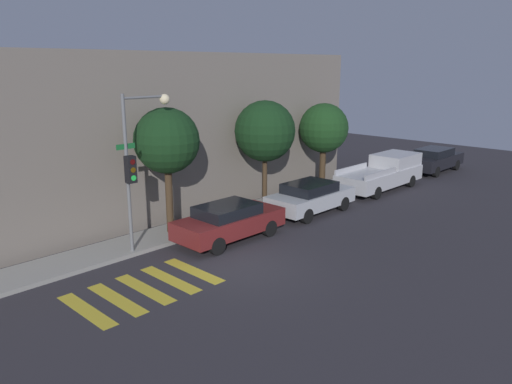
{
  "coord_description": "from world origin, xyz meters",
  "views": [
    {
      "loc": [
        -10.71,
        -10.95,
        6.4
      ],
      "look_at": [
        2.79,
        2.1,
        1.6
      ],
      "focal_mm": 35.0,
      "sensor_mm": 36.0,
      "label": 1
    }
  ],
  "objects_px": {
    "sedan_middle": "(311,197)",
    "tree_midblock": "(265,131)",
    "tree_near_corner": "(167,141)",
    "sedan_far_end": "(434,159)",
    "pickup_truck": "(384,173)",
    "sedan_near_corner": "(229,221)",
    "tree_far_end": "(324,129)",
    "traffic_light_pole": "(138,153)"
  },
  "relations": [
    {
      "from": "sedan_far_end",
      "to": "tree_midblock",
      "type": "relative_size",
      "value": 0.93
    },
    {
      "from": "sedan_middle",
      "to": "tree_far_end",
      "type": "bearing_deg",
      "value": 29.68
    },
    {
      "from": "pickup_truck",
      "to": "tree_far_end",
      "type": "height_order",
      "value": "tree_far_end"
    },
    {
      "from": "traffic_light_pole",
      "to": "sedan_near_corner",
      "type": "bearing_deg",
      "value": -23.25
    },
    {
      "from": "sedan_near_corner",
      "to": "sedan_middle",
      "type": "xyz_separation_m",
      "value": [
        4.91,
        0.0,
        -0.0
      ]
    },
    {
      "from": "sedan_near_corner",
      "to": "tree_near_corner",
      "type": "relative_size",
      "value": 0.88
    },
    {
      "from": "sedan_middle",
      "to": "sedan_far_end",
      "type": "relative_size",
      "value": 0.94
    },
    {
      "from": "sedan_middle",
      "to": "tree_near_corner",
      "type": "distance_m",
      "value": 7.05
    },
    {
      "from": "pickup_truck",
      "to": "tree_near_corner",
      "type": "distance_m",
      "value": 12.82
    },
    {
      "from": "sedan_near_corner",
      "to": "tree_far_end",
      "type": "xyz_separation_m",
      "value": [
        8.53,
        2.06,
        2.51
      ]
    },
    {
      "from": "sedan_near_corner",
      "to": "sedan_far_end",
      "type": "distance_m",
      "value": 17.2
    },
    {
      "from": "sedan_near_corner",
      "to": "pickup_truck",
      "type": "xyz_separation_m",
      "value": [
        11.17,
        0.0,
        0.12
      ]
    },
    {
      "from": "sedan_far_end",
      "to": "pickup_truck",
      "type": "bearing_deg",
      "value": 180.0
    },
    {
      "from": "sedan_far_end",
      "to": "tree_midblock",
      "type": "bearing_deg",
      "value": 171.02
    },
    {
      "from": "sedan_middle",
      "to": "tree_near_corner",
      "type": "bearing_deg",
      "value": 161.29
    },
    {
      "from": "sedan_middle",
      "to": "traffic_light_pole",
      "type": "bearing_deg",
      "value": 170.83
    },
    {
      "from": "tree_midblock",
      "to": "tree_far_end",
      "type": "relative_size",
      "value": 1.08
    },
    {
      "from": "sedan_near_corner",
      "to": "sedan_far_end",
      "type": "bearing_deg",
      "value": 0.0
    },
    {
      "from": "sedan_middle",
      "to": "tree_far_end",
      "type": "height_order",
      "value": "tree_far_end"
    },
    {
      "from": "tree_near_corner",
      "to": "sedan_far_end",
      "type": "bearing_deg",
      "value": -6.4
    },
    {
      "from": "sedan_middle",
      "to": "tree_far_end",
      "type": "relative_size",
      "value": 0.94
    },
    {
      "from": "sedan_far_end",
      "to": "tree_midblock",
      "type": "height_order",
      "value": "tree_midblock"
    },
    {
      "from": "tree_far_end",
      "to": "pickup_truck",
      "type": "bearing_deg",
      "value": -38.03
    },
    {
      "from": "tree_far_end",
      "to": "sedan_far_end",
      "type": "bearing_deg",
      "value": -13.38
    },
    {
      "from": "tree_midblock",
      "to": "traffic_light_pole",
      "type": "bearing_deg",
      "value": -173.65
    },
    {
      "from": "traffic_light_pole",
      "to": "tree_midblock",
      "type": "distance_m",
      "value": 7.15
    },
    {
      "from": "sedan_near_corner",
      "to": "tree_midblock",
      "type": "height_order",
      "value": "tree_midblock"
    },
    {
      "from": "sedan_middle",
      "to": "tree_midblock",
      "type": "xyz_separation_m",
      "value": [
        -0.76,
        2.06,
        2.78
      ]
    },
    {
      "from": "pickup_truck",
      "to": "tree_midblock",
      "type": "height_order",
      "value": "tree_midblock"
    },
    {
      "from": "tree_midblock",
      "to": "sedan_far_end",
      "type": "bearing_deg",
      "value": -8.98
    },
    {
      "from": "sedan_far_end",
      "to": "sedan_middle",
      "type": "bearing_deg",
      "value": 180.0
    },
    {
      "from": "sedan_middle",
      "to": "sedan_near_corner",
      "type": "bearing_deg",
      "value": -180.0
    },
    {
      "from": "sedan_near_corner",
      "to": "pickup_truck",
      "type": "distance_m",
      "value": 11.17
    },
    {
      "from": "pickup_truck",
      "to": "tree_midblock",
      "type": "bearing_deg",
      "value": 163.62
    },
    {
      "from": "sedan_middle",
      "to": "sedan_far_end",
      "type": "bearing_deg",
      "value": -0.0
    },
    {
      "from": "sedan_far_end",
      "to": "sedan_near_corner",
      "type": "bearing_deg",
      "value": 180.0
    },
    {
      "from": "tree_near_corner",
      "to": "tree_far_end",
      "type": "relative_size",
      "value": 1.08
    },
    {
      "from": "traffic_light_pole",
      "to": "pickup_truck",
      "type": "relative_size",
      "value": 0.96
    },
    {
      "from": "sedan_near_corner",
      "to": "sedan_middle",
      "type": "bearing_deg",
      "value": 0.0
    },
    {
      "from": "traffic_light_pole",
      "to": "tree_midblock",
      "type": "xyz_separation_m",
      "value": [
        7.11,
        0.79,
        -0.01
      ]
    },
    {
      "from": "traffic_light_pole",
      "to": "sedan_far_end",
      "type": "xyz_separation_m",
      "value": [
        20.16,
        -1.27,
        -2.76
      ]
    },
    {
      "from": "pickup_truck",
      "to": "tree_midblock",
      "type": "relative_size",
      "value": 1.16
    }
  ]
}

